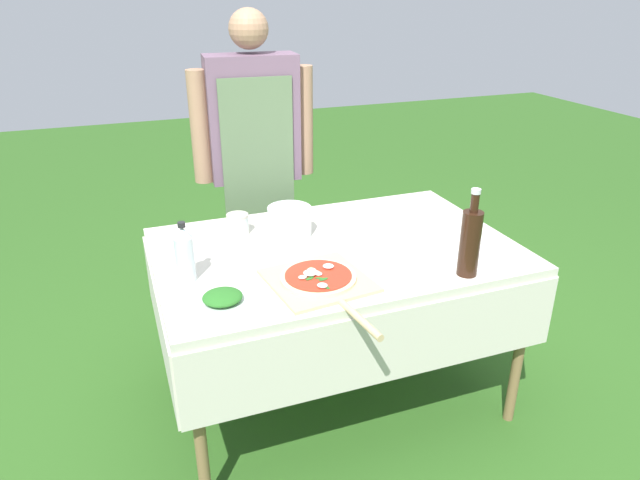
# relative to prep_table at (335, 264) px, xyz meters

# --- Properties ---
(ground_plane) EXTENTS (12.00, 12.00, 0.00)m
(ground_plane) POSITION_rel_prep_table_xyz_m (0.00, 0.00, -0.65)
(ground_plane) COLOR #2D5B1E
(prep_table) EXTENTS (1.40, 0.92, 0.73)m
(prep_table) POSITION_rel_prep_table_xyz_m (0.00, 0.00, 0.00)
(prep_table) COLOR beige
(prep_table) RESTS_ON ground
(person_cook) EXTENTS (0.59, 0.22, 1.57)m
(person_cook) POSITION_rel_prep_table_xyz_m (-0.12, 0.77, 0.28)
(person_cook) COLOR #4C4C51
(person_cook) RESTS_ON ground
(pizza_on_peel) EXTENTS (0.36, 0.58, 0.05)m
(pizza_on_peel) POSITION_rel_prep_table_xyz_m (-0.16, -0.26, 0.09)
(pizza_on_peel) COLOR #D1B27F
(pizza_on_peel) RESTS_ON prep_table
(oil_bottle) EXTENTS (0.07, 0.07, 0.32)m
(oil_bottle) POSITION_rel_prep_table_xyz_m (0.35, -0.37, 0.20)
(oil_bottle) COLOR black
(oil_bottle) RESTS_ON prep_table
(water_bottle) EXTENTS (0.06, 0.06, 0.22)m
(water_bottle) POSITION_rel_prep_table_xyz_m (-0.59, -0.07, 0.18)
(water_bottle) COLOR silver
(water_bottle) RESTS_ON prep_table
(herb_container) EXTENTS (0.16, 0.15, 0.04)m
(herb_container) POSITION_rel_prep_table_xyz_m (-0.50, -0.27, 0.09)
(herb_container) COLOR silver
(herb_container) RESTS_ON prep_table
(mixing_tub) EXTENTS (0.18, 0.18, 0.12)m
(mixing_tub) POSITION_rel_prep_table_xyz_m (-0.13, 0.17, 0.13)
(mixing_tub) COLOR silver
(mixing_tub) RESTS_ON prep_table
(sauce_jar) EXTENTS (0.09, 0.09, 0.09)m
(sauce_jar) POSITION_rel_prep_table_xyz_m (-0.33, 0.26, 0.11)
(sauce_jar) COLOR silver
(sauce_jar) RESTS_ON prep_table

